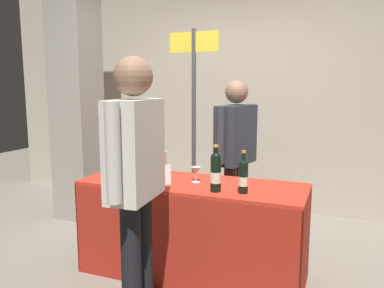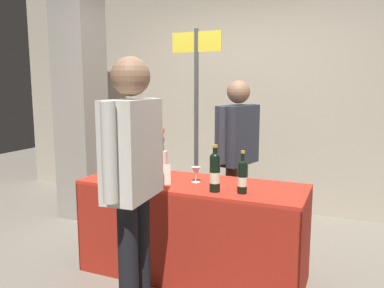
{
  "view_description": "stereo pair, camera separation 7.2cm",
  "coord_description": "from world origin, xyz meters",
  "px_view_note": "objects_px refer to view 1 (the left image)",
  "views": [
    {
      "loc": [
        1.06,
        -2.67,
        1.49
      ],
      "look_at": [
        0.0,
        0.0,
        1.05
      ],
      "focal_mm": 35.8,
      "sensor_mm": 36.0,
      "label": 1
    },
    {
      "loc": [
        1.13,
        -2.64,
        1.49
      ],
      "look_at": [
        0.0,
        0.0,
        1.05
      ],
      "focal_mm": 35.8,
      "sensor_mm": 36.0,
      "label": 2
    }
  ],
  "objects_px": {
    "tasting_table": "(192,212)",
    "booth_signpost": "(194,106)",
    "featured_wine_bottle": "(122,160)",
    "wine_glass_near_vendor": "(196,171)",
    "wine_glass_mid": "(118,167)",
    "flower_vase": "(161,159)",
    "vendor_presenter": "(236,147)",
    "taster_foreground_right": "(135,170)",
    "display_bottle_0": "(243,176)",
    "concrete_pillar": "(75,74)"
  },
  "relations": [
    {
      "from": "wine_glass_near_vendor",
      "to": "booth_signpost",
      "type": "bearing_deg",
      "value": 112.39
    },
    {
      "from": "wine_glass_mid",
      "to": "flower_vase",
      "type": "height_order",
      "value": "flower_vase"
    },
    {
      "from": "vendor_presenter",
      "to": "booth_signpost",
      "type": "bearing_deg",
      "value": -97.35
    },
    {
      "from": "concrete_pillar",
      "to": "wine_glass_mid",
      "type": "distance_m",
      "value": 1.72
    },
    {
      "from": "featured_wine_bottle",
      "to": "wine_glass_near_vendor",
      "type": "bearing_deg",
      "value": 2.24
    },
    {
      "from": "display_bottle_0",
      "to": "taster_foreground_right",
      "type": "height_order",
      "value": "taster_foreground_right"
    },
    {
      "from": "featured_wine_bottle",
      "to": "display_bottle_0",
      "type": "distance_m",
      "value": 1.07
    },
    {
      "from": "booth_signpost",
      "to": "tasting_table",
      "type": "bearing_deg",
      "value": -69.32
    },
    {
      "from": "wine_glass_near_vendor",
      "to": "taster_foreground_right",
      "type": "bearing_deg",
      "value": -96.93
    },
    {
      "from": "wine_glass_near_vendor",
      "to": "vendor_presenter",
      "type": "distance_m",
      "value": 0.75
    },
    {
      "from": "concrete_pillar",
      "to": "featured_wine_bottle",
      "type": "bearing_deg",
      "value": -37.4
    },
    {
      "from": "concrete_pillar",
      "to": "booth_signpost",
      "type": "relative_size",
      "value": 1.58
    },
    {
      "from": "tasting_table",
      "to": "booth_signpost",
      "type": "xyz_separation_m",
      "value": [
        -0.36,
        0.94,
        0.77
      ]
    },
    {
      "from": "display_bottle_0",
      "to": "featured_wine_bottle",
      "type": "bearing_deg",
      "value": 172.86
    },
    {
      "from": "flower_vase",
      "to": "taster_foreground_right",
      "type": "height_order",
      "value": "taster_foreground_right"
    },
    {
      "from": "wine_glass_mid",
      "to": "flower_vase",
      "type": "distance_m",
      "value": 0.4
    },
    {
      "from": "featured_wine_bottle",
      "to": "flower_vase",
      "type": "distance_m",
      "value": 0.32
    },
    {
      "from": "tasting_table",
      "to": "taster_foreground_right",
      "type": "xyz_separation_m",
      "value": [
        -0.07,
        -0.74,
        0.49
      ]
    },
    {
      "from": "tasting_table",
      "to": "flower_vase",
      "type": "distance_m",
      "value": 0.53
    },
    {
      "from": "concrete_pillar",
      "to": "wine_glass_near_vendor",
      "type": "distance_m",
      "value": 2.07
    },
    {
      "from": "taster_foreground_right",
      "to": "wine_glass_mid",
      "type": "bearing_deg",
      "value": 36.18
    },
    {
      "from": "taster_foreground_right",
      "to": "booth_signpost",
      "type": "distance_m",
      "value": 1.73
    },
    {
      "from": "wine_glass_near_vendor",
      "to": "wine_glass_mid",
      "type": "relative_size",
      "value": 0.79
    },
    {
      "from": "display_bottle_0",
      "to": "taster_foreground_right",
      "type": "relative_size",
      "value": 0.18
    },
    {
      "from": "wine_glass_mid",
      "to": "wine_glass_near_vendor",
      "type": "bearing_deg",
      "value": 19.42
    },
    {
      "from": "concrete_pillar",
      "to": "wine_glass_near_vendor",
      "type": "xyz_separation_m",
      "value": [
        1.73,
        -0.81,
        -0.78
      ]
    },
    {
      "from": "flower_vase",
      "to": "concrete_pillar",
      "type": "bearing_deg",
      "value": 154.12
    },
    {
      "from": "display_bottle_0",
      "to": "wine_glass_mid",
      "type": "relative_size",
      "value": 1.97
    },
    {
      "from": "concrete_pillar",
      "to": "flower_vase",
      "type": "distance_m",
      "value": 1.69
    },
    {
      "from": "vendor_presenter",
      "to": "booth_signpost",
      "type": "relative_size",
      "value": 0.75
    },
    {
      "from": "featured_wine_bottle",
      "to": "booth_signpost",
      "type": "bearing_deg",
      "value": 74.48
    },
    {
      "from": "booth_signpost",
      "to": "wine_glass_mid",
      "type": "bearing_deg",
      "value": -99.6
    },
    {
      "from": "taster_foreground_right",
      "to": "booth_signpost",
      "type": "relative_size",
      "value": 0.81
    },
    {
      "from": "wine_glass_mid",
      "to": "taster_foreground_right",
      "type": "distance_m",
      "value": 0.75
    },
    {
      "from": "display_bottle_0",
      "to": "booth_signpost",
      "type": "distance_m",
      "value": 1.41
    },
    {
      "from": "concrete_pillar",
      "to": "wine_glass_near_vendor",
      "type": "bearing_deg",
      "value": -24.95
    },
    {
      "from": "concrete_pillar",
      "to": "flower_vase",
      "type": "relative_size",
      "value": 8.07
    },
    {
      "from": "display_bottle_0",
      "to": "booth_signpost",
      "type": "xyz_separation_m",
      "value": [
        -0.8,
        1.08,
        0.41
      ]
    },
    {
      "from": "display_bottle_0",
      "to": "vendor_presenter",
      "type": "xyz_separation_m",
      "value": [
        -0.3,
        0.89,
        0.05
      ]
    },
    {
      "from": "featured_wine_bottle",
      "to": "wine_glass_near_vendor",
      "type": "relative_size",
      "value": 2.49
    },
    {
      "from": "taster_foreground_right",
      "to": "booth_signpost",
      "type": "height_order",
      "value": "booth_signpost"
    },
    {
      "from": "concrete_pillar",
      "to": "tasting_table",
      "type": "height_order",
      "value": "concrete_pillar"
    },
    {
      "from": "booth_signpost",
      "to": "taster_foreground_right",
      "type": "bearing_deg",
      "value": -80.24
    },
    {
      "from": "wine_glass_near_vendor",
      "to": "vendor_presenter",
      "type": "relative_size",
      "value": 0.08
    },
    {
      "from": "tasting_table",
      "to": "wine_glass_mid",
      "type": "bearing_deg",
      "value": -161.22
    },
    {
      "from": "flower_vase",
      "to": "booth_signpost",
      "type": "distance_m",
      "value": 0.88
    },
    {
      "from": "tasting_table",
      "to": "booth_signpost",
      "type": "distance_m",
      "value": 1.27
    },
    {
      "from": "wine_glass_mid",
      "to": "tasting_table",
      "type": "bearing_deg",
      "value": 18.78
    },
    {
      "from": "concrete_pillar",
      "to": "display_bottle_0",
      "type": "xyz_separation_m",
      "value": [
        2.15,
        -0.97,
        -0.74
      ]
    },
    {
      "from": "wine_glass_mid",
      "to": "vendor_presenter",
      "type": "bearing_deg",
      "value": 53.76
    }
  ]
}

